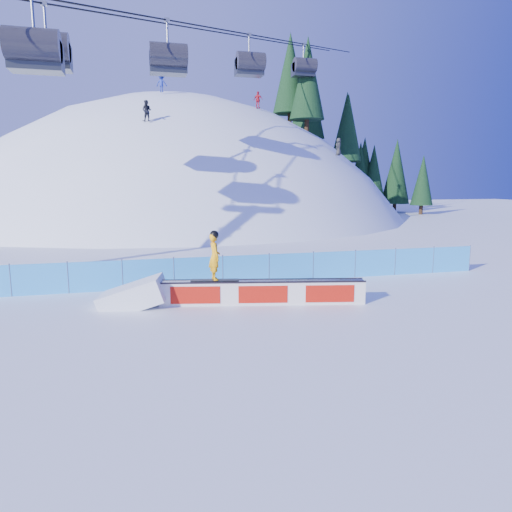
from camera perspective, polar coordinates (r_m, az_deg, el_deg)
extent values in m
plane|color=white|center=(15.06, 2.71, -7.09)|extent=(160.00, 160.00, 0.00)
sphere|color=white|center=(60.23, -9.52, -12.49)|extent=(64.00, 64.00, 64.00)
cylinder|color=black|center=(53.99, 4.97, 16.70)|extent=(0.50, 0.50, 1.40)
cone|color=black|center=(54.73, 5.04, 21.27)|extent=(3.34, 3.34, 7.59)
cylinder|color=black|center=(60.60, 5.58, 14.92)|extent=(0.50, 0.50, 1.40)
cone|color=black|center=(61.36, 5.66, 19.92)|extent=(4.20, 4.20, 9.55)
cylinder|color=black|center=(54.81, 9.82, 13.59)|extent=(0.50, 0.50, 1.40)
cone|color=black|center=(55.26, 9.94, 17.69)|extent=(2.96, 2.96, 6.73)
cylinder|color=black|center=(55.55, 9.74, 13.52)|extent=(0.50, 0.50, 1.40)
cone|color=black|center=(56.05, 9.87, 17.94)|extent=(3.28, 3.28, 7.46)
cylinder|color=black|center=(61.02, 11.37, 10.57)|extent=(0.50, 0.50, 1.40)
cone|color=black|center=(61.38, 11.53, 15.48)|extent=(4.09, 4.09, 9.31)
cylinder|color=black|center=(57.57, 14.07, 9.04)|extent=(0.50, 0.50, 1.40)
cone|color=black|center=(57.75, 14.25, 13.47)|extent=(3.40, 3.40, 7.73)
cylinder|color=black|center=(58.48, 13.56, 9.32)|extent=(0.50, 0.50, 1.40)
cone|color=black|center=(58.63, 13.71, 13.12)|extent=(2.89, 2.89, 6.58)
cylinder|color=black|center=(67.02, 13.48, 5.94)|extent=(0.50, 0.50, 1.40)
cone|color=black|center=(66.93, 13.64, 10.12)|extent=(3.77, 3.77, 8.57)
cylinder|color=black|center=(64.42, 15.01, 5.76)|extent=(0.50, 0.50, 1.40)
cone|color=black|center=(64.31, 15.16, 9.42)|extent=(3.09, 3.09, 7.03)
cylinder|color=black|center=(67.88, 15.38, 5.91)|extent=(0.50, 0.50, 1.40)
cone|color=black|center=(67.81, 15.57, 10.42)|extent=(4.18, 4.18, 9.49)
cylinder|color=black|center=(67.00, 17.02, 5.79)|extent=(0.50, 0.50, 1.40)
cone|color=black|center=(66.91, 17.20, 9.52)|extent=(3.31, 3.31, 7.53)
cylinder|color=black|center=(68.04, 19.36, 5.72)|extent=(0.50, 0.50, 1.40)
cone|color=black|center=(67.95, 19.59, 9.99)|extent=(3.93, 3.93, 8.93)
cube|color=#30A2F7|center=(19.15, -1.23, -1.68)|extent=(22.00, 0.03, 1.20)
cylinder|color=#44517B|center=(19.25, -28.35, -2.60)|extent=(0.05, 0.05, 1.30)
cylinder|color=#44517B|center=(18.86, -22.44, -2.41)|extent=(0.05, 0.05, 1.30)
cylinder|color=#44517B|center=(18.67, -16.36, -2.18)|extent=(0.05, 0.05, 1.30)
cylinder|color=#44517B|center=(18.70, -10.22, -1.93)|extent=(0.05, 0.05, 1.30)
cylinder|color=#44517B|center=(18.94, -4.18, -1.67)|extent=(0.05, 0.05, 1.30)
cylinder|color=#44517B|center=(19.39, 1.65, -1.39)|extent=(0.05, 0.05, 1.30)
cylinder|color=#44517B|center=(20.02, 7.16, -1.12)|extent=(0.05, 0.05, 1.30)
cylinder|color=#44517B|center=(20.83, 12.28, -0.85)|extent=(0.05, 0.05, 1.30)
cylinder|color=#44517B|center=(21.80, 16.99, -0.60)|extent=(0.05, 0.05, 1.30)
cylinder|color=#44517B|center=(22.89, 21.27, -0.37)|extent=(0.05, 0.05, 1.30)
cylinder|color=#44517B|center=(24.11, 25.14, -0.16)|extent=(0.05, 0.05, 1.30)
cylinder|color=#28262E|center=(25.54, -26.14, 22.62)|extent=(2.40, 1.50, 1.50)
cylinder|color=#28262E|center=(32.83, -10.88, 23.45)|extent=(2.40, 1.50, 1.50)
cylinder|color=#28262E|center=(42.35, -0.67, 23.18)|extent=(2.40, 1.50, 1.50)
cylinder|color=#28262E|center=(53.62, 6.14, 22.63)|extent=(2.40, 1.50, 1.50)
cube|color=silver|center=(15.97, 0.84, -4.62)|extent=(7.09, 1.91, 0.80)
cube|color=#9699A3|center=(15.88, 0.84, -3.15)|extent=(7.03, 1.91, 0.04)
cube|color=black|center=(15.65, 0.89, -3.31)|extent=(7.01, 1.50, 0.05)
cube|color=black|center=(16.11, 0.79, -2.94)|extent=(7.01, 1.50, 0.05)
cube|color=red|center=(15.75, 0.89, -4.83)|extent=(6.66, 1.41, 0.60)
cube|color=red|center=(16.20, 0.79, -4.43)|extent=(6.66, 1.41, 0.60)
cube|color=black|center=(15.86, -5.17, -3.01)|extent=(1.70, 0.64, 0.03)
imported|color=#FEAA0E|center=(15.70, -5.21, -0.07)|extent=(0.45, 0.63, 1.62)
sphere|color=black|center=(15.60, -5.25, 2.66)|extent=(0.30, 0.30, 0.30)
imported|color=black|center=(39.43, -13.50, 17.26)|extent=(0.99, 0.91, 1.65)
imported|color=red|center=(48.44, 0.26, 18.94)|extent=(0.99, 0.94, 1.65)
imported|color=navy|center=(48.71, -11.73, 20.37)|extent=(1.22, 0.99, 1.65)
imported|color=#2B2B2B|center=(46.04, 10.28, 13.30)|extent=(0.96, 0.92, 1.65)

